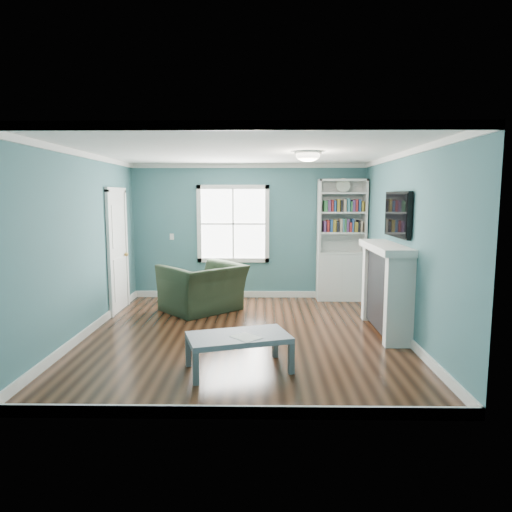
{
  "coord_description": "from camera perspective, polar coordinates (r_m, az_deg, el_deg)",
  "views": [
    {
      "loc": [
        0.27,
        -6.35,
        1.98
      ],
      "look_at": [
        0.17,
        0.4,
        1.1
      ],
      "focal_mm": 32.0,
      "sensor_mm": 36.0,
      "label": 1
    }
  ],
  "objects": [
    {
      "name": "tv",
      "position": [
        6.83,
        17.28,
        4.99
      ],
      "size": [
        0.06,
        1.1,
        0.65
      ],
      "primitive_type": "cube",
      "color": "black",
      "rests_on": "fireplace"
    },
    {
      "name": "trim",
      "position": [
        6.4,
        -1.62,
        0.79
      ],
      "size": [
        4.5,
        5.0,
        2.6
      ],
      "color": "white",
      "rests_on": "ground"
    },
    {
      "name": "light_switch",
      "position": [
        9.05,
        -10.48,
        2.39
      ],
      "size": [
        0.08,
        0.01,
        0.12
      ],
      "primitive_type": "cube",
      "color": "white",
      "rests_on": "room_walls"
    },
    {
      "name": "ceiling_fixture",
      "position": [
        6.51,
        6.51,
        12.43
      ],
      "size": [
        0.38,
        0.38,
        0.15
      ],
      "color": "white",
      "rests_on": "room_walls"
    },
    {
      "name": "recliner",
      "position": [
        7.94,
        -6.67,
        -2.99
      ],
      "size": [
        1.47,
        1.45,
        1.09
      ],
      "primitive_type": "imported",
      "rotation": [
        0.0,
        0.0,
        -2.4
      ],
      "color": "black",
      "rests_on": "ground"
    },
    {
      "name": "paper_sheet",
      "position": [
        5.18,
        -1.27,
        -10.11
      ],
      "size": [
        0.38,
        0.38,
        0.0
      ],
      "primitive_type": "cube",
      "rotation": [
        0.0,
        0.0,
        0.76
      ],
      "color": "white",
      "rests_on": "coffee_table"
    },
    {
      "name": "coffee_table",
      "position": [
        5.29,
        -2.2,
        -10.38
      ],
      "size": [
        1.27,
        0.93,
        0.41
      ],
      "rotation": [
        0.0,
        0.0,
        0.3
      ],
      "color": "#4C555C",
      "rests_on": "ground"
    },
    {
      "name": "door",
      "position": [
        8.19,
        -16.9,
        0.78
      ],
      "size": [
        0.12,
        0.98,
        2.17
      ],
      "color": "silver",
      "rests_on": "ground"
    },
    {
      "name": "room_walls",
      "position": [
        6.37,
        -1.63,
        3.87
      ],
      "size": [
        5.0,
        5.0,
        5.0
      ],
      "color": "#3C6B70",
      "rests_on": "ground"
    },
    {
      "name": "bookshelf",
      "position": [
        8.84,
        10.57,
        0.47
      ],
      "size": [
        0.9,
        0.35,
        2.31
      ],
      "color": "silver",
      "rests_on": "ground"
    },
    {
      "name": "window",
      "position": [
        8.87,
        -2.88,
        4.03
      ],
      "size": [
        1.4,
        0.06,
        1.5
      ],
      "color": "white",
      "rests_on": "room_walls"
    },
    {
      "name": "fireplace",
      "position": [
        6.93,
        15.97,
        -4.02
      ],
      "size": [
        0.44,
        1.58,
        1.3
      ],
      "color": "black",
      "rests_on": "ground"
    },
    {
      "name": "floor",
      "position": [
        6.66,
        -1.58,
        -9.84
      ],
      "size": [
        5.0,
        5.0,
        0.0
      ],
      "primitive_type": "plane",
      "color": "black",
      "rests_on": "ground"
    }
  ]
}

